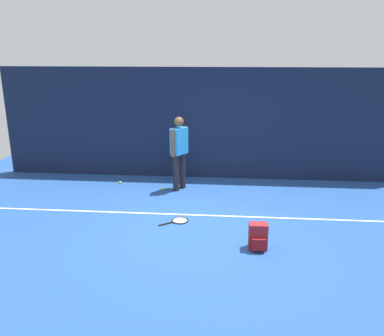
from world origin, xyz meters
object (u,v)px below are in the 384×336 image
at_px(tennis_racket, 179,221).
at_px(backpack, 258,237).
at_px(tennis_ball_by_fence, 120,182).
at_px(tennis_player, 179,149).
at_px(tennis_ball_near_player, 162,189).

xyz_separation_m(tennis_racket, backpack, (1.42, -0.97, 0.20)).
bearing_deg(tennis_ball_by_fence, tennis_player, -9.53).
bearing_deg(tennis_ball_near_player, tennis_ball_by_fence, 161.26).
bearing_deg(backpack, tennis_ball_by_fence, 134.24).
xyz_separation_m(backpack, tennis_ball_near_player, (-2.01, 2.67, -0.18)).
bearing_deg(backpack, tennis_racket, 144.44).
xyz_separation_m(tennis_player, tennis_racket, (0.20, -1.82, -0.95)).
height_order(tennis_player, tennis_ball_by_fence, tennis_player).
distance_m(tennis_player, tennis_ball_by_fence, 1.77).
relative_size(tennis_player, tennis_ball_near_player, 25.76).
bearing_deg(tennis_ball_near_player, backpack, -53.03).
relative_size(backpack, tennis_ball_by_fence, 6.67).
bearing_deg(tennis_ball_near_player, tennis_player, 17.21).
distance_m(tennis_player, tennis_racket, 2.07).
relative_size(tennis_player, tennis_racket, 2.83).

